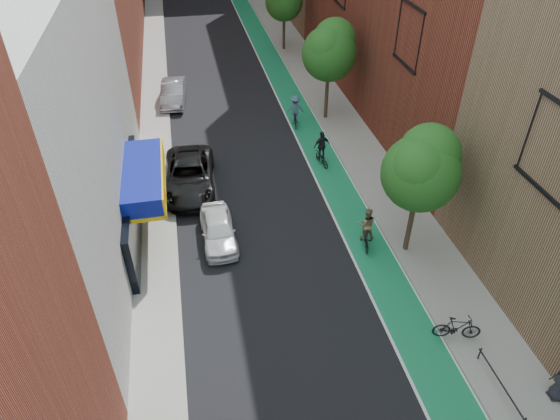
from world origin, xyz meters
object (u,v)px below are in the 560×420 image
parked_car_silver (173,93)px  cyclist_lane_near (366,230)px  parked_car_white (218,230)px  cyclist_lane_mid (322,151)px  parked_car_black (189,175)px  cyclist_lane_far (295,112)px

parked_car_silver → cyclist_lane_near: size_ratio=2.21×
parked_car_white → cyclist_lane_mid: bearing=39.6°
parked_car_black → cyclist_lane_far: size_ratio=2.74×
cyclist_lane_far → parked_car_white: bearing=69.0°
parked_car_black → cyclist_lane_near: (7.95, -6.53, 0.04)m
cyclist_lane_near → parked_car_black: bearing=-26.6°
parked_car_white → cyclist_lane_mid: size_ratio=1.86×
parked_car_silver → cyclist_lane_mid: (8.35, -10.49, 0.11)m
parked_car_silver → cyclist_lane_far: (7.91, -5.39, 0.26)m
cyclist_lane_near → parked_car_silver: bearing=-52.0°
parked_car_white → cyclist_lane_mid: cyclist_lane_mid is taller
cyclist_lane_near → cyclist_lane_mid: size_ratio=0.97×
parked_car_silver → cyclist_lane_mid: 13.41m
parked_car_white → cyclist_lane_near: 7.07m
cyclist_lane_mid → parked_car_white: bearing=29.1°
parked_car_black → cyclist_lane_far: cyclist_lane_far is taller
parked_car_white → parked_car_black: size_ratio=0.67×
parked_car_silver → cyclist_lane_mid: bearing=-45.8°
cyclist_lane_near → cyclist_lane_far: bearing=-74.7°
parked_car_black → cyclist_lane_far: bearing=43.5°
parked_car_black → cyclist_lane_near: size_ratio=2.83×
parked_car_black → cyclist_lane_mid: 7.89m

